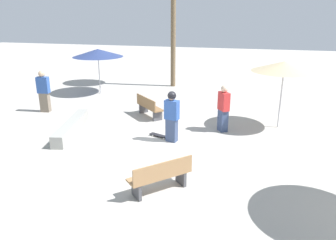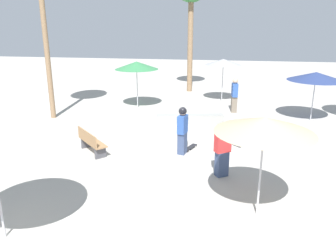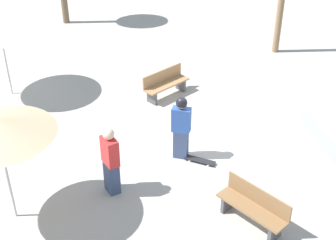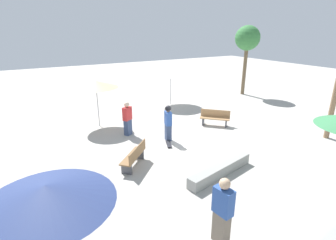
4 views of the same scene
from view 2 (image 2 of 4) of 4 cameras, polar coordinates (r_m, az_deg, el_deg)
ground_plane at (r=12.88m, az=-0.85°, el=-4.05°), size 60.00×60.00×0.00m
skater_main at (r=11.59m, az=2.53°, el=-1.55°), size 0.35×0.50×1.73m
skateboard at (r=12.32m, az=3.91°, el=-4.78°), size 0.48×0.82×0.07m
concrete_ledge at (r=15.32m, az=3.87°, el=0.15°), size 3.12×1.05×0.42m
bench_near at (r=13.18m, az=13.62°, el=-2.08°), size 1.45×1.44×0.85m
bench_far at (r=12.11m, az=-13.24°, el=-3.73°), size 1.44×1.44×0.85m
shade_umbrella_grey at (r=19.58m, az=9.62°, el=9.92°), size 2.14×2.14×2.51m
shade_umbrella_green at (r=17.89m, az=-5.49°, el=9.45°), size 2.34×2.34×2.54m
shade_umbrella_tan at (r=7.76m, az=16.47°, el=-0.84°), size 2.31×2.31×2.49m
shade_umbrella_navy at (r=16.94m, az=24.37°, el=6.95°), size 2.60×2.60×2.33m
bystander_watching at (r=17.46m, az=11.49°, el=4.24°), size 0.34×0.52×1.80m
bystander_far at (r=10.06m, az=9.45°, el=-5.14°), size 0.53×0.47×1.71m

